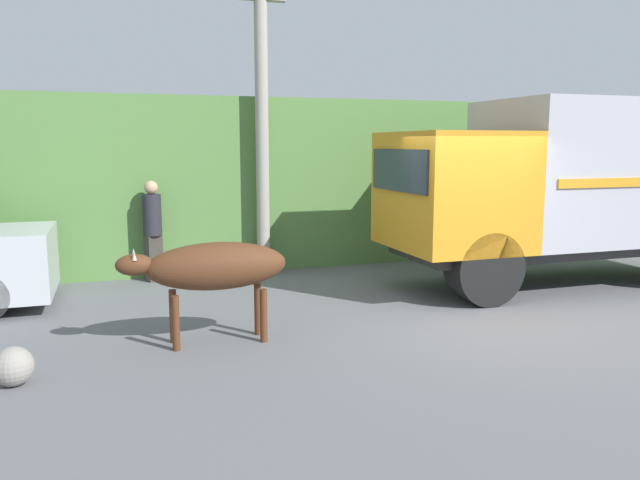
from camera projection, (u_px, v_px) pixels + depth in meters
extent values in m
plane|color=slate|center=(476.00, 315.00, 8.81)|extent=(60.00, 60.00, 0.00)
cube|color=#568442|center=(322.00, 176.00, 14.96)|extent=(32.00, 5.66, 3.25)
cube|color=#2D2D2D|center=(559.00, 246.00, 10.75)|extent=(5.62, 1.77, 0.18)
cube|color=orange|center=(452.00, 190.00, 9.93)|extent=(1.83, 2.21, 1.84)
cube|color=#232D38|center=(399.00, 170.00, 9.59)|extent=(0.04, 1.88, 0.64)
cube|color=#ADADB7|center=(607.00, 171.00, 10.84)|extent=(4.28, 2.21, 2.37)
cylinder|color=black|center=(484.00, 268.00, 9.32)|extent=(1.11, 0.49, 1.11)
ellipsoid|color=#512D19|center=(217.00, 266.00, 7.45)|extent=(1.68, 0.58, 0.58)
ellipsoid|color=#512D19|center=(134.00, 265.00, 7.14)|extent=(0.43, 0.25, 0.25)
cone|color=#B7AD93|center=(134.00, 256.00, 7.03)|extent=(0.06, 0.06, 0.11)
cone|color=#B7AD93|center=(134.00, 253.00, 7.21)|extent=(0.06, 0.06, 0.11)
cylinder|color=#512D19|center=(176.00, 323.00, 7.23)|extent=(0.09, 0.09, 0.66)
cylinder|color=#512D19|center=(173.00, 316.00, 7.53)|extent=(0.09, 0.09, 0.66)
cylinder|color=#512D19|center=(264.00, 316.00, 7.55)|extent=(0.09, 0.09, 0.66)
cylinder|color=#512D19|center=(258.00, 309.00, 7.85)|extent=(0.09, 0.09, 0.66)
cube|color=#38332D|center=(154.00, 258.00, 10.93)|extent=(0.32, 0.28, 0.82)
cylinder|color=#26262D|center=(152.00, 215.00, 10.82)|extent=(0.43, 0.43, 0.71)
sphere|color=tan|center=(151.00, 188.00, 10.74)|extent=(0.23, 0.23, 0.23)
cylinder|color=#9E998E|center=(262.00, 121.00, 11.19)|extent=(0.24, 0.24, 5.59)
sphere|color=gray|center=(13.00, 366.00, 6.19)|extent=(0.40, 0.40, 0.40)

